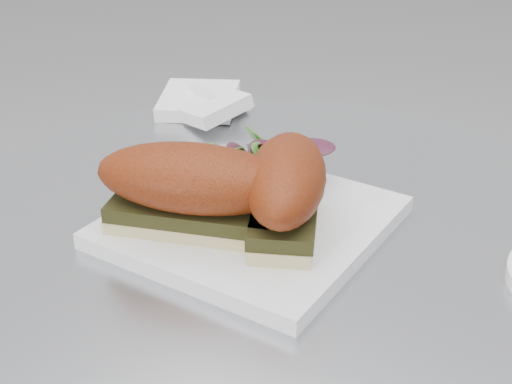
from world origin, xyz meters
TOP-DOWN VIEW (x-y plane):
  - plate at (-0.01, -0.02)m, footprint 0.25×0.25m
  - sandwich_left at (-0.04, -0.07)m, footprint 0.20×0.15m
  - sandwich_right at (0.03, -0.02)m, footprint 0.14×0.17m
  - salad at (-0.04, 0.05)m, footprint 0.11×0.11m
  - napkin at (-0.23, 0.18)m, footprint 0.16×0.16m

SIDE VIEW (x-z plane):
  - plate at x=-0.01m, z-range 0.73..0.75m
  - napkin at x=-0.23m, z-range 0.73..0.75m
  - salad at x=-0.04m, z-range 0.75..0.80m
  - sandwich_right at x=0.03m, z-range 0.75..0.83m
  - sandwich_left at x=-0.04m, z-range 0.75..0.83m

